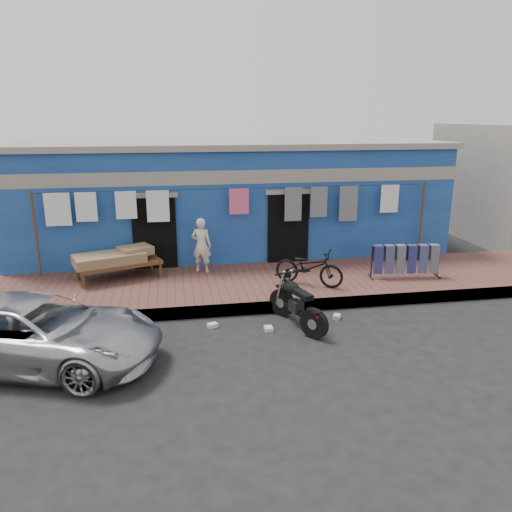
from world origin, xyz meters
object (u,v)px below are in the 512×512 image
at_px(charpoy, 119,264).
at_px(seated_person, 201,245).
at_px(bicycle, 309,263).
at_px(car, 36,331).
at_px(jeans_rack, 405,261).
at_px(motorcycle, 297,302).

bearing_deg(charpoy, seated_person, 4.56).
xyz_separation_m(seated_person, bicycle, (2.39, -1.43, -0.17)).
distance_m(bicycle, charpoy, 4.58).
xyz_separation_m(car, charpoy, (1.01, 3.78, -0.00)).
bearing_deg(seated_person, jeans_rack, -173.54).
height_order(car, seated_person, seated_person).
xyz_separation_m(charpoy, jeans_rack, (6.87, -1.11, 0.07)).
bearing_deg(car, charpoy, 2.42).
bearing_deg(bicycle, jeans_rack, -52.32).
bearing_deg(seated_person, bicycle, 170.22).
bearing_deg(motorcycle, bicycle, 51.07).
relative_size(car, charpoy, 1.87).
distance_m(car, bicycle, 5.97).
xyz_separation_m(seated_person, motorcycle, (1.67, -3.15, -0.44)).
xyz_separation_m(seated_person, jeans_rack, (4.85, -1.27, -0.28)).
height_order(bicycle, charpoy, bicycle).
bearing_deg(jeans_rack, car, -161.27).
bearing_deg(jeans_rack, bicycle, -176.34).
bearing_deg(car, seated_person, -20.11).
relative_size(car, seated_person, 3.05).
distance_m(car, charpoy, 3.92).
bearing_deg(motorcycle, car, 173.19).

